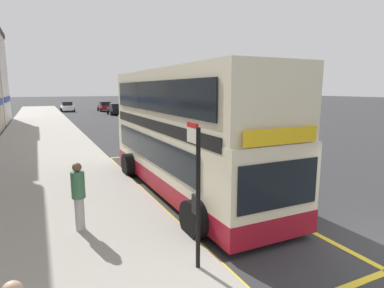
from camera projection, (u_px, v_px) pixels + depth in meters
ground_plane at (111, 123)px, 35.61m from camera, size 260.00×260.00×0.00m
pavement_near at (42, 125)px, 32.60m from camera, size 6.00×76.00×0.14m
double_decker_bus at (186, 136)px, 11.61m from camera, size 3.29×10.17×4.40m
bus_bay_markings at (186, 189)px, 12.02m from camera, size 3.15×13.75×0.01m
bus_stop_sign at (196, 186)px, 6.32m from camera, size 0.09×0.51×2.95m
parked_car_maroon_ahead at (105, 106)px, 53.44m from camera, size 2.09×4.20×1.62m
parked_car_white_distant at (67, 107)px, 52.99m from camera, size 2.09×4.20×1.62m
parked_car_black_far at (116, 109)px, 46.39m from camera, size 2.09×4.20×1.62m
pedestrian_waiting_near_sign at (78, 194)px, 8.12m from camera, size 0.34×0.34×1.78m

